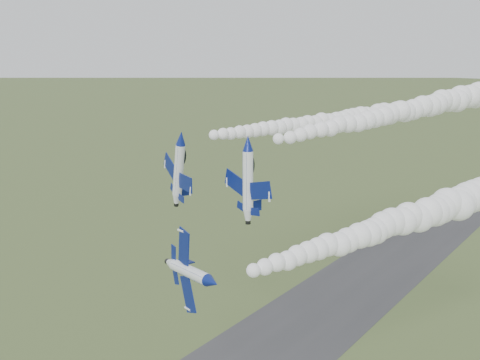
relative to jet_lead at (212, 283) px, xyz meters
The scene contains 7 objects.
runway 49.42m from the jet_lead, 114.80° to the left, with size 24.00×260.00×0.04m, color #323134.
jet_lead is the anchor object (origin of this frame).
smoke_trail_jet_lead 30.95m from the jet_lead, 69.74° to the left, with size 5.66×55.53×5.66m, color white, non-canonical shape.
jet_pair_left 33.62m from the jet_lead, 140.54° to the left, with size 11.65×13.74×4.18m.
smoke_trail_jet_pair_left 51.65m from the jet_lead, 106.26° to the left, with size 4.42×51.65×4.42m, color white, non-canonical shape.
jet_pair_right 26.14m from the jet_lead, 117.06° to the left, with size 11.99×13.95×3.49m.
smoke_trail_jet_pair_right 57.49m from the jet_lead, 90.12° to the left, with size 5.28×65.88×5.28m, color white, non-canonical shape.
Camera 1 is at (54.16, -47.40, 59.41)m, focal length 40.00 mm.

